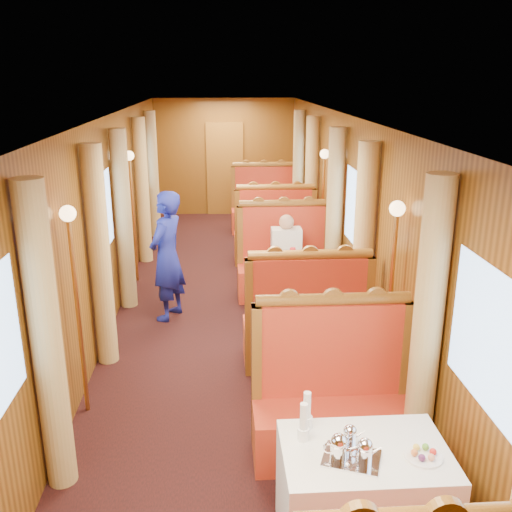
{
  "coord_description": "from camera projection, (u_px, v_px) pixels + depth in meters",
  "views": [
    {
      "loc": [
        -0.13,
        -6.47,
        2.99
      ],
      "look_at": [
        0.26,
        -0.43,
        1.05
      ],
      "focal_mm": 40.0,
      "sensor_mm": 36.0,
      "label": 1
    }
  ],
  "objects": [
    {
      "name": "floor",
      "position": [
        233.0,
        326.0,
        7.07
      ],
      "size": [
        3.0,
        12.0,
        0.01
      ],
      "primitive_type": null,
      "color": "black",
      "rests_on": "ground"
    },
    {
      "name": "ceiling",
      "position": [
        230.0,
        120.0,
        6.31
      ],
      "size": [
        3.0,
        12.0,
        0.01
      ],
      "primitive_type": null,
      "rotation": [
        3.14,
        0.0,
        0.0
      ],
      "color": "silver",
      "rests_on": "wall_left"
    },
    {
      "name": "wall_far",
      "position": [
        225.0,
        157.0,
        12.39
      ],
      "size": [
        3.0,
        0.01,
        2.5
      ],
      "primitive_type": null,
      "rotation": [
        1.57,
        0.0,
        0.0
      ],
      "color": "brown",
      "rests_on": "floor"
    },
    {
      "name": "wall_left",
      "position": [
        102.0,
        231.0,
        6.6
      ],
      "size": [
        0.01,
        12.0,
        2.5
      ],
      "primitive_type": null,
      "rotation": [
        1.57,
        0.0,
        1.57
      ],
      "color": "brown",
      "rests_on": "floor"
    },
    {
      "name": "wall_right",
      "position": [
        357.0,
        227.0,
        6.78
      ],
      "size": [
        0.01,
        12.0,
        2.5
      ],
      "primitive_type": null,
      "rotation": [
        1.57,
        0.0,
        -1.57
      ],
      "color": "brown",
      "rests_on": "floor"
    },
    {
      "name": "doorway_far",
      "position": [
        225.0,
        169.0,
        12.44
      ],
      "size": [
        0.8,
        0.04,
        2.0
      ],
      "primitive_type": "cube",
      "color": "brown",
      "rests_on": "floor"
    },
    {
      "name": "table_near",
      "position": [
        362.0,
        499.0,
        3.68
      ],
      "size": [
        1.05,
        0.72,
        0.75
      ],
      "primitive_type": "cube",
      "color": "white",
      "rests_on": "floor"
    },
    {
      "name": "banquette_near_aft",
      "position": [
        332.0,
        405.0,
        4.63
      ],
      "size": [
        1.3,
        0.55,
        1.34
      ],
      "color": "#A51214",
      "rests_on": "floor"
    },
    {
      "name": "table_mid",
      "position": [
        293.0,
        297.0,
        7.0
      ],
      "size": [
        1.05,
        0.72,
        0.75
      ],
      "primitive_type": "cube",
      "color": "white",
      "rests_on": "floor"
    },
    {
      "name": "banquette_mid_fwd",
      "position": [
        306.0,
        328.0,
        6.03
      ],
      "size": [
        1.3,
        0.55,
        1.34
      ],
      "color": "#A51214",
      "rests_on": "floor"
    },
    {
      "name": "banquette_mid_aft",
      "position": [
        284.0,
        266.0,
        7.95
      ],
      "size": [
        1.3,
        0.55,
        1.34
      ],
      "color": "#A51214",
      "rests_on": "floor"
    },
    {
      "name": "table_far",
      "position": [
        269.0,
        225.0,
        10.33
      ],
      "size": [
        1.05,
        0.72,
        0.75
      ],
      "primitive_type": "cube",
      "color": "white",
      "rests_on": "floor"
    },
    {
      "name": "banquette_far_fwd",
      "position": [
        274.0,
        238.0,
        9.35
      ],
      "size": [
        1.3,
        0.55,
        1.34
      ],
      "color": "#A51214",
      "rests_on": "floor"
    },
    {
      "name": "banquette_far_aft",
      "position": [
        264.0,
        209.0,
        11.28
      ],
      "size": [
        1.3,
        0.55,
        1.34
      ],
      "color": "#A51214",
      "rests_on": "floor"
    },
    {
      "name": "tea_tray",
      "position": [
        351.0,
        458.0,
        3.47
      ],
      "size": [
        0.41,
        0.36,
        0.01
      ],
      "primitive_type": "cube",
      "rotation": [
        0.0,
        0.0,
        -0.37
      ],
      "color": "silver",
      "rests_on": "table_near"
    },
    {
      "name": "teapot_left",
      "position": [
        338.0,
        451.0,
        3.44
      ],
      "size": [
        0.2,
        0.16,
        0.14
      ],
      "primitive_type": null,
      "rotation": [
        0.0,
        0.0,
        -0.21
      ],
      "color": "silver",
      "rests_on": "tea_tray"
    },
    {
      "name": "teapot_right",
      "position": [
        365.0,
        454.0,
        3.42
      ],
      "size": [
        0.17,
        0.13,
        0.13
      ],
      "primitive_type": null,
      "rotation": [
        0.0,
        0.0,
        0.06
      ],
      "color": "silver",
      "rests_on": "tea_tray"
    },
    {
      "name": "teapot_back",
      "position": [
        350.0,
        439.0,
        3.57
      ],
      "size": [
        0.17,
        0.14,
        0.12
      ],
      "primitive_type": null,
      "rotation": [
        0.0,
        0.0,
        0.22
      ],
      "color": "silver",
      "rests_on": "tea_tray"
    },
    {
      "name": "fruit_plate",
      "position": [
        423.0,
        455.0,
        3.49
      ],
      "size": [
        0.23,
        0.23,
        0.05
      ],
      "rotation": [
        0.0,
        0.0,
        0.31
      ],
      "color": "white",
      "rests_on": "table_near"
    },
    {
      "name": "cup_inboard",
      "position": [
        303.0,
        426.0,
        3.63
      ],
      "size": [
        0.08,
        0.08,
        0.26
      ],
      "rotation": [
        0.0,
        0.0,
        -0.32
      ],
      "color": "white",
      "rests_on": "table_near"
    },
    {
      "name": "cup_outboard",
      "position": [
        307.0,
        414.0,
        3.75
      ],
      "size": [
        0.08,
        0.08,
        0.26
      ],
      "rotation": [
        0.0,
        0.0,
        0.06
      ],
      "color": "white",
      "rests_on": "table_near"
    },
    {
      "name": "rose_vase_mid",
      "position": [
        293.0,
        253.0,
        6.86
      ],
      "size": [
        0.06,
        0.06,
        0.36
      ],
      "rotation": [
        0.0,
        0.0,
        0.4
      ],
      "color": "silver",
      "rests_on": "table_mid"
    },
    {
      "name": "rose_vase_far",
      "position": [
        270.0,
        195.0,
        10.15
      ],
      "size": [
        0.06,
        0.06,
        0.36
      ],
      "rotation": [
        0.0,
        0.0,
        -0.37
      ],
      "color": "silver",
      "rests_on": "table_far"
    },
    {
      "name": "curtain_left_near_b",
      "position": [
        47.0,
        342.0,
        4.04
      ],
      "size": [
        0.22,
        0.22,
        2.35
      ],
      "primitive_type": "cylinder",
      "color": "tan",
      "rests_on": "floor"
    },
    {
      "name": "window_right_near",
      "position": [
        494.0,
        345.0,
        3.4
      ],
      "size": [
        0.01,
        1.2,
        0.9
      ],
      "primitive_type": null,
      "rotation": [
        1.57,
        0.0,
        -1.57
      ],
      "color": "#83ADE1",
      "rests_on": "wall_right"
    },
    {
      "name": "curtain_right_near_b",
      "position": [
        427.0,
        331.0,
        4.21
      ],
      "size": [
        0.22,
        0.22,
        2.35
      ],
      "primitive_type": "cylinder",
      "color": "tan",
      "rests_on": "floor"
    },
    {
      "name": "window_left_mid",
      "position": [
        102.0,
        214.0,
        6.54
      ],
      "size": [
        0.01,
        1.2,
        0.9
      ],
      "primitive_type": null,
      "rotation": [
        1.57,
        0.0,
        1.57
      ],
      "color": "#83ADE1",
      "rests_on": "wall_left"
    },
    {
      "name": "curtain_left_mid_a",
      "position": [
        100.0,
        258.0,
        5.89
      ],
      "size": [
        0.22,
        0.22,
        2.35
      ],
      "primitive_type": "cylinder",
      "color": "tan",
      "rests_on": "floor"
    },
    {
      "name": "curtain_left_mid_b",
      "position": [
        123.0,
        221.0,
        7.37
      ],
      "size": [
        0.22,
        0.22,
        2.35
      ],
      "primitive_type": "cylinder",
      "color": "tan",
      "rests_on": "floor"
    },
    {
      "name": "window_right_mid",
      "position": [
        357.0,
        211.0,
        6.72
      ],
      "size": [
        0.01,
        1.2,
        0.9
      ],
      "primitive_type": null,
      "rotation": [
        1.57,
        0.0,
        -1.57
      ],
      "color": "#83ADE1",
      "rests_on": "wall_right"
    },
    {
      "name": "curtain_right_mid_a",
      "position": [
        363.0,
        253.0,
        6.06
      ],
      "size": [
        0.22,
        0.22,
        2.35
      ],
      "primitive_type": "cylinder",
      "color": "tan",
      "rests_on": "floor"
    },
    {
      "name": "curtain_right_mid_b",
      "position": [
        334.0,
        217.0,
        7.54
      ],
      "size": [
        0.22,
        0.22,
        2.35
      ],
      "primitive_type": "cylinder",
      "color": "tan",
      "rests_on": "floor"
    },
    {
      "name": "window_left_far",
      "position": [
        141.0,
        167.0,
        9.86
      ],
      "size": [
        0.01,
        1.2,
        0.9
      ],
      "primitive_type": null,
      "rotation": [
        1.57,
        0.0,
        1.57
      ],
      "color": "#83ADE1",
      "rests_on": "wall_left"
    },
    {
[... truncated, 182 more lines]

